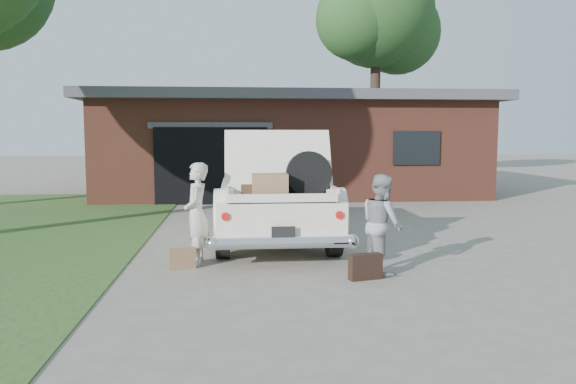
{
  "coord_description": "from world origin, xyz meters",
  "views": [
    {
      "loc": [
        -0.83,
        -8.14,
        2.01
      ],
      "look_at": [
        0.0,
        0.6,
        1.1
      ],
      "focal_mm": 35.0,
      "sensor_mm": 36.0,
      "label": 1
    }
  ],
  "objects": [
    {
      "name": "woman_left",
      "position": [
        -1.42,
        0.51,
        0.79
      ],
      "size": [
        0.38,
        0.58,
        1.57
      ],
      "primitive_type": "imported",
      "rotation": [
        0.0,
        0.0,
        -1.58
      ],
      "color": "beige",
      "rests_on": "ground"
    },
    {
      "name": "tree_right",
      "position": [
        5.44,
        16.45,
        7.06
      ],
      "size": [
        5.76,
        5.01,
        9.89
      ],
      "color": "#38281E",
      "rests_on": "ground"
    },
    {
      "name": "suitcase_right",
      "position": [
        0.96,
        -0.66,
        0.18
      ],
      "size": [
        0.49,
        0.25,
        0.36
      ],
      "primitive_type": "cube",
      "rotation": [
        0.0,
        0.0,
        0.24
      ],
      "color": "black",
      "rests_on": "ground"
    },
    {
      "name": "suitcase_left",
      "position": [
        -1.63,
        0.21,
        0.15
      ],
      "size": [
        0.41,
        0.2,
        0.31
      ],
      "primitive_type": "cube",
      "rotation": [
        0.0,
        0.0,
        0.21
      ],
      "color": "brown",
      "rests_on": "ground"
    },
    {
      "name": "sedan",
      "position": [
        -0.12,
        2.58,
        0.78
      ],
      "size": [
        2.12,
        5.31,
        2.08
      ],
      "rotation": [
        0.0,
        0.0,
        -0.0
      ],
      "color": "white",
      "rests_on": "ground"
    },
    {
      "name": "ground",
      "position": [
        0.0,
        0.0,
        0.0
      ],
      "size": [
        90.0,
        90.0,
        0.0
      ],
      "primitive_type": "plane",
      "color": "gray",
      "rests_on": "ground"
    },
    {
      "name": "woman_right",
      "position": [
        1.28,
        -0.3,
        0.72
      ],
      "size": [
        0.65,
        0.78,
        1.44
      ],
      "primitive_type": "imported",
      "rotation": [
        0.0,
        0.0,
        1.73
      ],
      "color": "gray",
      "rests_on": "ground"
    },
    {
      "name": "house",
      "position": [
        0.98,
        11.47,
        1.67
      ],
      "size": [
        12.8,
        7.8,
        3.3
      ],
      "color": "brown",
      "rests_on": "ground"
    }
  ]
}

